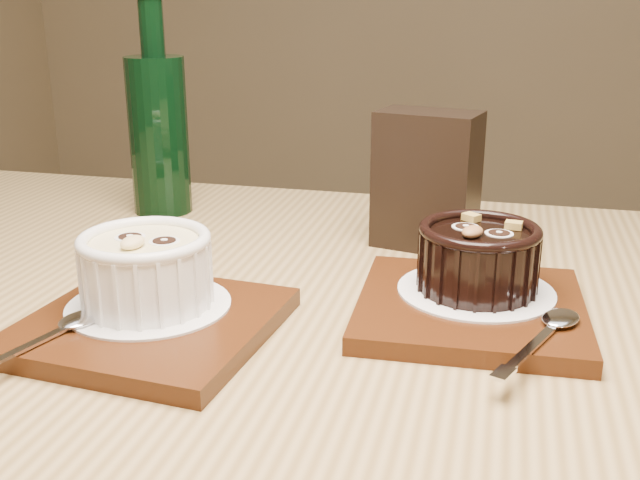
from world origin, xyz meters
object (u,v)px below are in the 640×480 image
at_px(tray_left, 151,325).
at_px(tray_right, 470,308).
at_px(condiment_stand, 427,180).
at_px(ramekin_white, 146,266).
at_px(green_bottle, 158,129).
at_px(ramekin_dark, 478,255).
at_px(table, 287,414).

bearing_deg(tray_left, tray_right, 19.52).
bearing_deg(condiment_stand, tray_left, -125.92).
distance_m(tray_left, ramekin_white, 0.05).
bearing_deg(condiment_stand, ramekin_white, -129.06).
xyz_separation_m(tray_right, green_bottle, (-0.37, 0.23, 0.09)).
relative_size(tray_left, ramekin_dark, 1.81).
xyz_separation_m(tray_right, ramekin_dark, (0.00, 0.02, 0.04)).
bearing_deg(tray_right, tray_left, -160.48).
bearing_deg(table, tray_left, -150.68).
relative_size(tray_left, tray_right, 1.00).
height_order(tray_right, ramekin_dark, ramekin_dark).
bearing_deg(ramekin_white, table, 25.88).
relative_size(table, green_bottle, 4.76).
height_order(table, ramekin_white, ramekin_white).
distance_m(tray_right, condiment_stand, 0.19).
height_order(ramekin_white, green_bottle, green_bottle).
height_order(table, tray_right, tray_right).
bearing_deg(condiment_stand, ramekin_dark, -70.08).
xyz_separation_m(ramekin_dark, condiment_stand, (-0.06, 0.16, 0.02)).
height_order(tray_left, tray_right, same).
bearing_deg(ramekin_dark, condiment_stand, 133.71).
relative_size(ramekin_dark, green_bottle, 0.39).
relative_size(tray_left, green_bottle, 0.70).
xyz_separation_m(condiment_stand, green_bottle, (-0.32, 0.06, 0.03)).
bearing_deg(table, ramekin_dark, 18.89).
height_order(ramekin_white, tray_right, ramekin_white).
bearing_deg(table, tray_right, 12.58).
bearing_deg(condiment_stand, green_bottle, 169.22).
xyz_separation_m(tray_left, ramekin_dark, (0.24, 0.10, 0.04)).
xyz_separation_m(table, green_bottle, (-0.22, 0.27, 0.19)).
bearing_deg(green_bottle, condiment_stand, -10.78).
distance_m(condiment_stand, green_bottle, 0.33).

